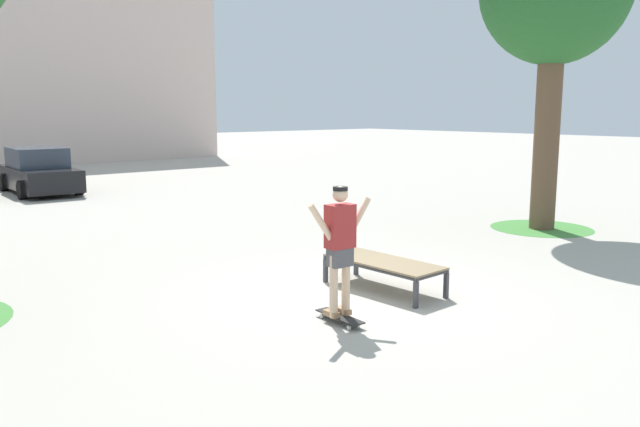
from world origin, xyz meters
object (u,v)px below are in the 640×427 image
Objects in this scene: skater at (340,242)px; car_black at (39,172)px; skate_box at (383,263)px; skateboard at (340,317)px.

skater is 16.15m from car_black.
skate_box is 0.45× the size of car_black.
skater is (-1.53, -0.70, 0.66)m from skate_box.
car_black is at bearing 91.59° from skate_box.
car_black reaches higher than skateboard.
car_black is (1.10, 16.10, -0.38)m from skater.
car_black is (1.10, 16.11, 0.61)m from skateboard.
skater is at bearing -93.92° from car_black.
skateboard is at bearing -155.40° from skate_box.
skater reaches higher than car_black.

